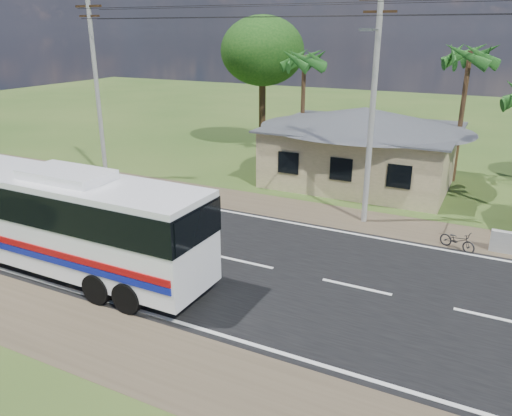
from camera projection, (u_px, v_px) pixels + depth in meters
The scene contains 9 objects.
ground at pixel (244, 262), 19.55m from camera, with size 120.00×120.00×0.00m, color #2B4A1A.
road at pixel (244, 262), 19.55m from camera, with size 120.00×16.00×0.03m.
house at pixel (363, 137), 29.16m from camera, with size 12.40×10.00×5.00m.
utility_poles at pixel (366, 98), 21.93m from camera, with size 32.80×2.22×11.00m.
palm_mid at pixel (470, 57), 27.63m from camera, with size 2.80×2.80×8.20m.
palm_far at pixel (304, 61), 32.44m from camera, with size 2.80×2.80×7.70m.
tree_behind_house at pixel (263, 51), 35.66m from camera, with size 6.00×6.00×9.61m.
coach_bus at pixel (51, 212), 18.30m from camera, with size 12.98×2.91×4.02m.
motorcycle at pixel (457, 240), 20.57m from camera, with size 0.54×1.55×0.81m, color black.
Camera 1 is at (8.35, -15.59, 8.62)m, focal length 35.00 mm.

